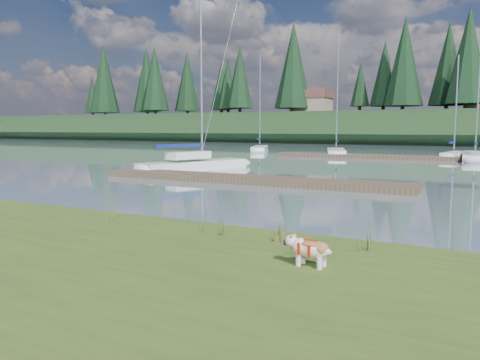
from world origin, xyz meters
The scene contains 24 objects.
ground centered at (0.00, 30.00, 0.00)m, with size 200.00×200.00×0.00m, color #7C90A1.
bank centered at (0.00, -6.00, 0.17)m, with size 60.00×9.00×0.35m, color #3F551D.
ridge centered at (0.00, 73.00, 2.50)m, with size 200.00×20.00×5.00m, color #193017.
bulldog centered at (3.78, -3.76, 0.66)m, with size 0.83×0.39×0.50m.
sailboat_main centered at (-9.73, 13.93, 0.42)m, with size 4.22×8.65×12.33m.
dock_near centered at (-4.00, 9.00, 0.15)m, with size 16.00×2.00×0.30m, color #4C3D2C.
dock_far centered at (2.00, 30.00, 0.15)m, with size 26.00×2.20×0.30m, color #4C3D2C.
sailboat_bg_0 centered at (-16.32, 36.35, 0.32)m, with size 3.97×7.31×10.65m.
sailboat_bg_1 centered at (-6.81, 33.58, 0.33)m, with size 4.02×8.16×12.03m.
sailboat_bg_2 centered at (3.80, 33.13, 0.34)m, with size 1.95×5.77×8.77m.
sailboat_bg_3 centered at (5.34, 32.65, 0.32)m, with size 2.29×9.46×13.63m.
weed_0 centered at (0.85, -2.53, 0.57)m, with size 0.17×0.14×0.51m.
weed_1 centered at (1.39, -2.56, 0.58)m, with size 0.17×0.14×0.56m.
weed_2 centered at (2.72, -2.49, 0.59)m, with size 0.17×0.14×0.58m.
weed_3 centered at (-1.72, -2.56, 0.61)m, with size 0.17×0.14×0.62m.
weed_4 centered at (2.66, -2.45, 0.53)m, with size 0.17×0.14×0.43m.
weed_5 centered at (4.36, -2.33, 0.59)m, with size 0.17×0.14×0.58m.
mud_lip centered at (0.00, -1.60, 0.07)m, with size 60.00×0.50×0.14m, color #33281C.
conifer_0 centered at (-55.00, 67.00, 12.64)m, with size 5.72×5.72×14.15m.
conifer_1 centered at (-40.00, 71.00, 11.28)m, with size 4.40×4.40×11.30m.
conifer_2 centered at (-25.00, 68.00, 13.54)m, with size 6.60×6.60×16.05m.
conifer_3 centered at (-10.00, 72.00, 11.74)m, with size 4.84×4.84×12.25m.
conifer_4 centered at (3.00, 66.00, 13.09)m, with size 6.16×6.16×15.10m.
house_0 centered at (-22.00, 70.00, 7.31)m, with size 6.30×5.30×4.65m.
Camera 1 is at (6.33, -11.04, 2.67)m, focal length 35.00 mm.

